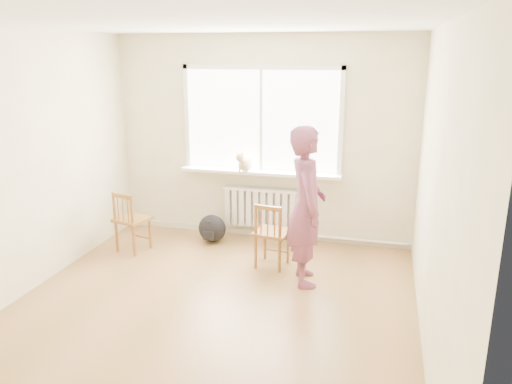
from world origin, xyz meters
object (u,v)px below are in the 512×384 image
Objects in this scene: chair_left at (130,222)px; chair_right at (271,235)px; person at (306,207)px; cat at (245,163)px; backpack at (212,228)px.

chair_left is 1.83m from chair_right.
person is (0.45, -0.28, 0.47)m from chair_right.
person is 4.06× the size of cat.
backpack is at bearing 40.27° from person.
backpack is (-1.39, 0.87, -0.68)m from person.
chair_right is 1.17m from cat.
backpack is at bearing -132.31° from chair_left.
person reaches higher than chair_left.
cat is at bearing 24.91° from person.
chair_left is at bearing 64.80° from person.
chair_left is 1.84× the size of cat.
person is 1.78m from backpack.
chair_right is at bearing -41.55° from cat.
cat is (1.30, 0.77, 0.67)m from chair_left.
chair_right reaches higher than backpack.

